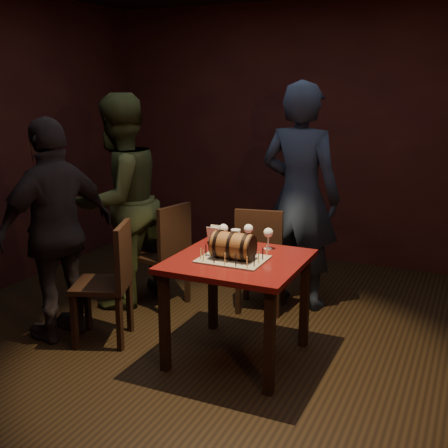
% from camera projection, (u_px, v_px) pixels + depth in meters
% --- Properties ---
extents(room_shell, '(5.04, 5.04, 2.80)m').
position_uv_depth(room_shell, '(225.00, 163.00, 3.88)').
color(room_shell, black).
rests_on(room_shell, ground).
extents(pub_table, '(0.90, 0.90, 0.75)m').
position_uv_depth(pub_table, '(238.00, 274.00, 3.93)').
color(pub_table, '#4A0C0C').
rests_on(pub_table, ground).
extents(cake_board, '(0.45, 0.35, 0.01)m').
position_uv_depth(cake_board, '(233.00, 259.00, 3.87)').
color(cake_board, gray).
rests_on(cake_board, pub_table).
extents(barrel_cake, '(0.34, 0.20, 0.20)m').
position_uv_depth(barrel_cake, '(233.00, 246.00, 3.85)').
color(barrel_cake, brown).
rests_on(barrel_cake, cake_board).
extents(birthday_candles, '(0.40, 0.30, 0.09)m').
position_uv_depth(birthday_candles, '(233.00, 253.00, 3.86)').
color(birthday_candles, '#FBED96').
rests_on(birthday_candles, cake_board).
extents(wine_glass_left, '(0.07, 0.07, 0.16)m').
position_uv_depth(wine_glass_left, '(223.00, 230.00, 4.22)').
color(wine_glass_left, silver).
rests_on(wine_glass_left, pub_table).
extents(wine_glass_mid, '(0.07, 0.07, 0.16)m').
position_uv_depth(wine_glass_mid, '(248.00, 230.00, 4.22)').
color(wine_glass_mid, silver).
rests_on(wine_glass_mid, pub_table).
extents(wine_glass_right, '(0.07, 0.07, 0.16)m').
position_uv_depth(wine_glass_right, '(268.00, 234.00, 4.11)').
color(wine_glass_right, silver).
rests_on(wine_glass_right, pub_table).
extents(pint_of_ale, '(0.07, 0.07, 0.15)m').
position_uv_depth(pint_of_ale, '(236.00, 240.00, 4.11)').
color(pint_of_ale, silver).
rests_on(pint_of_ale, pub_table).
extents(menu_card, '(0.10, 0.05, 0.13)m').
position_uv_depth(menu_card, '(215.00, 235.00, 4.27)').
color(menu_card, white).
rests_on(menu_card, pub_table).
extents(chair_back, '(0.47, 0.47, 0.93)m').
position_uv_depth(chair_back, '(260.00, 254.00, 4.78)').
color(chair_back, black).
rests_on(chair_back, ground).
extents(chair_left_rear, '(0.47, 0.47, 0.93)m').
position_uv_depth(chair_left_rear, '(166.00, 250.00, 4.91)').
color(chair_left_rear, black).
rests_on(chair_left_rear, ground).
extents(chair_left_front, '(0.52, 0.52, 0.93)m').
position_uv_depth(chair_left_front, '(111.00, 276.00, 4.23)').
color(chair_left_front, black).
rests_on(chair_left_front, ground).
extents(person_back, '(0.77, 0.56, 1.97)m').
position_uv_depth(person_back, '(300.00, 197.00, 4.86)').
color(person_back, '#1A2234').
rests_on(person_back, ground).
extents(person_left_rear, '(0.89, 1.04, 1.86)m').
position_uv_depth(person_left_rear, '(119.00, 202.00, 4.91)').
color(person_left_rear, '#333C1E').
rests_on(person_left_rear, ground).
extents(person_left_front, '(0.66, 1.07, 1.71)m').
position_uv_depth(person_left_front, '(57.00, 231.00, 4.25)').
color(person_left_front, black).
rests_on(person_left_front, ground).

